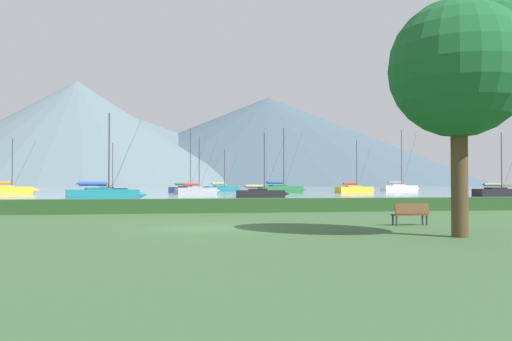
{
  "coord_description": "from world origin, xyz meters",
  "views": [
    {
      "loc": [
        -1.6,
        -21.12,
        1.82
      ],
      "look_at": [
        10.66,
        50.42,
        3.57
      ],
      "focal_mm": 36.53,
      "sensor_mm": 36.0,
      "label": 1
    }
  ],
  "objects": [
    {
      "name": "sailboat_slip_1",
      "position": [
        33.67,
        73.39,
        0.68
      ],
      "size": [
        8.39,
        3.77,
        9.98
      ],
      "rotation": [
        0.0,
        0.0,
        0.2
      ],
      "color": "gold",
      "rests_on": "harbor_water"
    },
    {
      "name": "ground_plane",
      "position": [
        0.0,
        0.0,
        0.0
      ],
      "size": [
        1000.0,
        1000.0,
        0.0
      ],
      "primitive_type": "plane",
      "color": "#385B33"
    },
    {
      "name": "sailboat_slip_11",
      "position": [
        2.32,
        78.7,
        0.68
      ],
      "size": [
        8.08,
        2.97,
        12.24
      ],
      "rotation": [
        0.0,
        0.0,
        0.09
      ],
      "color": "navy",
      "rests_on": "harbor_water"
    },
    {
      "name": "park_tree",
      "position": [
        8.29,
        -4.98,
        5.99
      ],
      "size": [
        4.7,
        4.7,
        8.67
      ],
      "color": "#4C3823",
      "rests_on": "ground_plane"
    },
    {
      "name": "sailboat_slip_2",
      "position": [
        10.12,
        89.93,
        0.67
      ],
      "size": [
        8.25,
        4.25,
        9.06
      ],
      "rotation": [
        0.0,
        0.0,
        0.28
      ],
      "color": "#19707A",
      "rests_on": "harbor_water"
    },
    {
      "name": "sailboat_slip_0",
      "position": [
        42.73,
        42.73,
        0.63
      ],
      "size": [
        7.76,
        2.69,
        8.7
      ],
      "rotation": [
        0.0,
        0.0,
        0.06
      ],
      "color": "black",
      "rests_on": "harbor_water"
    },
    {
      "name": "hedge_line",
      "position": [
        0.0,
        11.0,
        0.43
      ],
      "size": [
        80.0,
        1.2,
        0.86
      ],
      "primitive_type": "cube",
      "color": "#284C23",
      "rests_on": "ground_plane"
    },
    {
      "name": "sailboat_slip_10",
      "position": [
        -8.09,
        35.02,
        0.68
      ],
      "size": [
        8.5,
        3.96,
        9.19
      ],
      "rotation": [
        0.0,
        0.0,
        0.22
      ],
      "color": "#19707A",
      "rests_on": "harbor_water"
    },
    {
      "name": "distant_hill_east_ridge",
      "position": [
        -52.04,
        284.85,
        29.84
      ],
      "size": [
        187.14,
        187.14,
        59.67
      ],
      "primitive_type": "cone",
      "color": "slate",
      "rests_on": "ground_plane"
    },
    {
      "name": "sailboat_slip_9",
      "position": [
        -28.04,
        72.67,
        0.72
      ],
      "size": [
        9.01,
        4.65,
        9.42
      ],
      "rotation": [
        0.0,
        0.0,
        0.28
      ],
      "color": "gold",
      "rests_on": "harbor_water"
    },
    {
      "name": "sailboat_slip_7",
      "position": [
        3.23,
        65.54,
        0.64
      ],
      "size": [
        7.83,
        3.82,
        9.56
      ],
      "rotation": [
        0.0,
        0.0,
        0.25
      ],
      "color": "#9E9EA3",
      "rests_on": "harbor_water"
    },
    {
      "name": "sailboat_slip_4",
      "position": [
        18.9,
        71.44,
        0.76
      ],
      "size": [
        9.33,
        4.04,
        11.93
      ],
      "rotation": [
        0.0,
        0.0,
        0.17
      ],
      "color": "#236B38",
      "rests_on": "harbor_water"
    },
    {
      "name": "distant_hill_central_peak",
      "position": [
        81.23,
        401.39,
        36.46
      ],
      "size": [
        344.1,
        344.1,
        72.92
      ],
      "primitive_type": "cone",
      "color": "#425666",
      "rests_on": "ground_plane"
    },
    {
      "name": "harbor_water",
      "position": [
        0.0,
        137.0,
        0.0
      ],
      "size": [
        320.0,
        246.0,
        0.0
      ],
      "primitive_type": "cube",
      "color": "#8499A8",
      "rests_on": "ground_plane"
    },
    {
      "name": "sailboat_slip_8",
      "position": [
        10.05,
        43.03,
        0.56
      ],
      "size": [
        6.84,
        2.35,
        8.15
      ],
      "rotation": [
        0.0,
        0.0,
        0.06
      ],
      "color": "black",
      "rests_on": "harbor_water"
    },
    {
      "name": "park_bench_near_path",
      "position": [
        8.76,
        -0.14,
        0.53
      ],
      "size": [
        1.63,
        0.59,
        0.95
      ],
      "rotation": [
        0.0,
        0.0,
        0.07
      ],
      "color": "brown",
      "rests_on": "ground_plane"
    },
    {
      "name": "sailboat_slip_6",
      "position": [
        50.38,
        89.48,
        0.79
      ],
      "size": [
        9.36,
        3.36,
        13.86
      ],
      "rotation": [
        0.0,
        0.0,
        0.08
      ],
      "color": "white",
      "rests_on": "harbor_water"
    },
    {
      "name": "distant_hill_west_ridge",
      "position": [
        -37.39,
        390.67,
        28.32
      ],
      "size": [
        304.23,
        304.23,
        56.63
      ],
      "primitive_type": "cone",
      "color": "slate",
      "rests_on": "ground_plane"
    },
    {
      "name": "sailboat_slip_3",
      "position": [
        -11.2,
        70.7,
        0.58
      ],
      "size": [
        7.03,
        2.73,
        8.69
      ],
      "rotation": [
        0.0,
        0.0,
        0.12
      ],
      "color": "navy",
      "rests_on": "harbor_water"
    }
  ]
}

